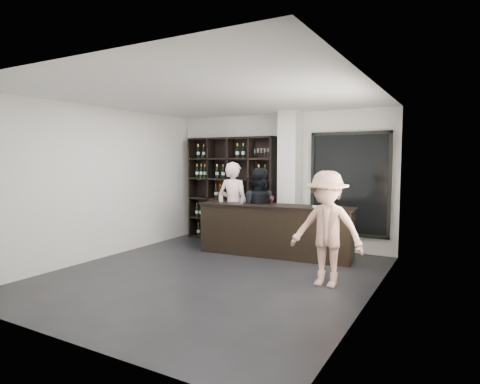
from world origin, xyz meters
The scene contains 12 objects.
floor centered at (0.00, 0.00, -0.01)m, with size 5.00×5.50×0.01m, color black.
wine_shelf centered at (-1.15, 2.57, 1.20)m, with size 2.20×0.35×2.40m, color black, non-canonical shape.
structural_column centered at (0.35, 2.47, 1.45)m, with size 0.40×0.40×2.90m, color silver.
glass_panel centered at (1.55, 2.69, 1.40)m, with size 1.60×0.08×2.10m.
tasting_counter centered at (0.35, 1.71, 0.51)m, with size 3.08×0.64×1.01m.
taster_pink centered at (-0.66, 1.85, 0.92)m, with size 0.67×0.44×1.85m, color #FFCDD4.
taster_black centered at (-0.10, 1.89, 0.86)m, with size 0.84×0.65×1.72m, color black.
customer centered at (1.80, 0.40, 0.87)m, with size 1.12×0.64×1.73m, color tan.
wine_glass centered at (0.34, 1.60, 1.12)m, with size 0.09×0.09×0.21m, color white, non-canonical shape.
spit_cup centered at (-0.31, 1.56, 1.07)m, with size 0.09×0.09×0.12m, color #9AAEBD.
napkin_stack centered at (1.16, 1.78, 1.02)m, with size 0.12×0.12×0.02m, color white.
card_stand centered at (-0.89, 1.71, 1.08)m, with size 0.09×0.04×0.13m, color white.
Camera 1 is at (3.58, -5.39, 1.92)m, focal length 30.00 mm.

